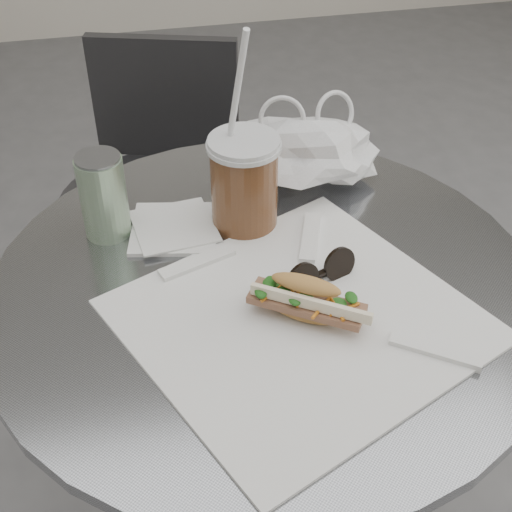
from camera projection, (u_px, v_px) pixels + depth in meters
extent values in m
cylinder|color=slate|center=(263.00, 443.00, 1.21)|extent=(0.08, 0.08, 0.71)
cylinder|color=slate|center=(265.00, 284.00, 0.98)|extent=(0.76, 0.76, 0.02)
cylinder|color=#303033|center=(171.00, 357.00, 1.85)|extent=(0.37, 0.37, 0.02)
cylinder|color=#303033|center=(164.00, 290.00, 1.70)|extent=(0.07, 0.07, 0.49)
cylinder|color=#303033|center=(154.00, 205.00, 1.54)|extent=(0.42, 0.42, 0.02)
cube|color=#303033|center=(165.00, 98.00, 1.60)|extent=(0.32, 0.12, 0.29)
cube|color=white|center=(300.00, 320.00, 0.91)|extent=(0.53, 0.52, 0.00)
ellipsoid|color=#BA7646|center=(306.00, 312.00, 0.91)|extent=(0.19, 0.15, 0.02)
cube|color=brown|center=(307.00, 304.00, 0.90)|extent=(0.15, 0.12, 0.01)
ellipsoid|color=#BA7646|center=(306.00, 288.00, 0.89)|extent=(0.19, 0.16, 0.03)
cylinder|color=brown|center=(244.00, 187.00, 1.04)|extent=(0.10, 0.10, 0.13)
cylinder|color=silver|center=(244.00, 144.00, 0.99)|extent=(0.11, 0.11, 0.01)
cylinder|color=white|center=(234.00, 110.00, 0.96)|extent=(0.04, 0.07, 0.24)
cylinder|color=black|center=(303.00, 280.00, 0.94)|extent=(0.05, 0.03, 0.05)
cylinder|color=black|center=(339.00, 265.00, 0.97)|extent=(0.05, 0.03, 0.05)
cube|color=black|center=(321.00, 276.00, 0.96)|extent=(0.02, 0.01, 0.00)
cube|color=white|center=(174.00, 228.00, 1.06)|extent=(0.15, 0.15, 0.01)
cube|color=white|center=(174.00, 226.00, 1.06)|extent=(0.13, 0.13, 0.00)
cylinder|color=#568A50|center=(103.00, 197.00, 1.02)|extent=(0.07, 0.07, 0.13)
cylinder|color=slate|center=(97.00, 158.00, 0.98)|extent=(0.06, 0.06, 0.00)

